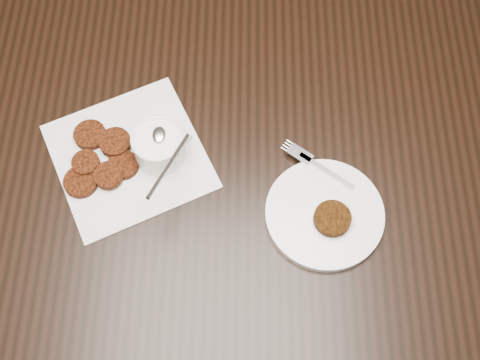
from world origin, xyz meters
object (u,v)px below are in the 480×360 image
Objects in this scene: table at (216,242)px; napkin at (129,156)px; plate_with_patty at (325,212)px; sauce_ramekin at (156,138)px.

table is 0.41m from napkin.
napkin reaches higher than table.
table is 6.78× the size of plate_with_patty.
sauce_ramekin is at bearing 158.54° from plate_with_patty.
plate_with_patty is (0.37, -0.12, 0.01)m from napkin.
plate_with_patty is (0.31, -0.12, -0.05)m from sauce_ramekin.
plate_with_patty is (0.22, -0.08, 0.39)m from table.
table is at bearing 160.62° from plate_with_patty.
sauce_ramekin is at bearing 3.49° from napkin.
napkin is 0.39m from plate_with_patty.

